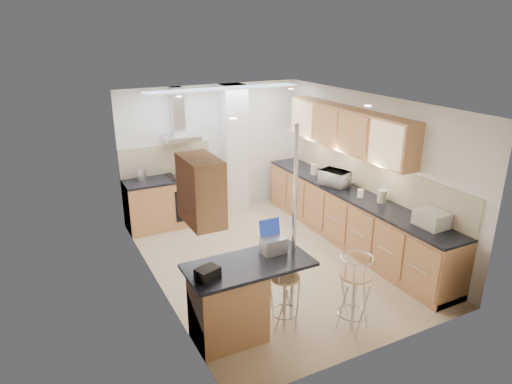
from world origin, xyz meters
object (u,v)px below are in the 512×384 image
microwave (335,178)px  bread_bin (432,219)px  bar_stool_end (354,294)px  laptop (273,245)px  bar_stool_near (285,294)px

microwave → bread_bin: size_ratio=1.17×
bread_bin → bar_stool_end: bearing=-168.6°
bar_stool_end → bread_bin: (1.56, 0.36, 0.53)m
laptop → bar_stool_end: (0.76, -0.63, -0.54)m
bread_bin → laptop: bearing=171.8°
bar_stool_near → bread_bin: (2.27, -0.06, 0.57)m
laptop → bread_bin: size_ratio=0.68×
bar_stool_near → laptop: bearing=104.1°
microwave → bar_stool_end: (-1.40, -2.34, -0.55)m
bar_stool_near → microwave: bearing=43.2°
laptop → bar_stool_near: bearing=-75.8°
laptop → bar_stool_end: bearing=-38.7°
microwave → bar_stool_end: 2.79m
bar_stool_near → bread_bin: bread_bin is taller
bar_stool_near → bread_bin: size_ratio=2.22×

